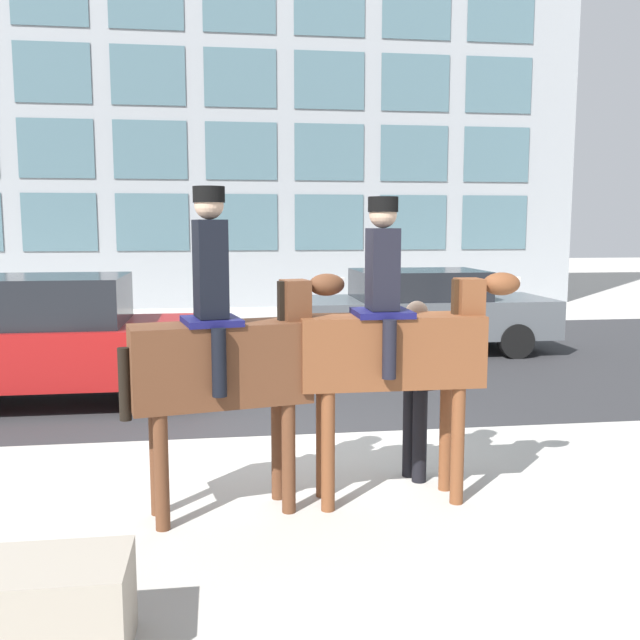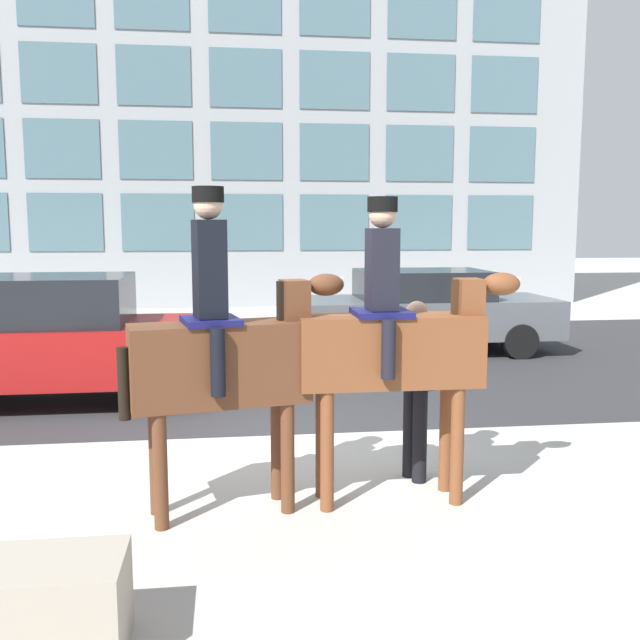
{
  "view_description": "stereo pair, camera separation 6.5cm",
  "coord_description": "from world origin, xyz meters",
  "px_view_note": "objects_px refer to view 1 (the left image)",
  "views": [
    {
      "loc": [
        -0.63,
        -7.02,
        2.28
      ],
      "look_at": [
        0.23,
        -0.9,
        1.45
      ],
      "focal_mm": 40.0,
      "sensor_mm": 36.0,
      "label": 1
    },
    {
      "loc": [
        -0.57,
        -7.03,
        2.28
      ],
      "look_at": [
        0.23,
        -0.9,
        1.45
      ],
      "focal_mm": 40.0,
      "sensor_mm": 36.0,
      "label": 2
    }
  ],
  "objects_px": {
    "mounted_horse_companion": "(394,343)",
    "pedestrian_bystander": "(415,376)",
    "street_car_far_lane": "(422,310)",
    "street_car_near_lane": "(50,339)",
    "mounted_horse_lead": "(225,353)"
  },
  "relations": [
    {
      "from": "mounted_horse_companion",
      "to": "pedestrian_bystander",
      "type": "distance_m",
      "value": 0.65
    },
    {
      "from": "pedestrian_bystander",
      "to": "street_car_far_lane",
      "type": "relative_size",
      "value": 0.36
    },
    {
      "from": "street_car_far_lane",
      "to": "street_car_near_lane",
      "type": "bearing_deg",
      "value": -152.88
    },
    {
      "from": "mounted_horse_lead",
      "to": "pedestrian_bystander",
      "type": "relative_size",
      "value": 1.58
    },
    {
      "from": "mounted_horse_lead",
      "to": "street_car_near_lane",
      "type": "bearing_deg",
      "value": 107.94
    },
    {
      "from": "mounted_horse_lead",
      "to": "street_car_far_lane",
      "type": "relative_size",
      "value": 0.57
    },
    {
      "from": "mounted_horse_lead",
      "to": "mounted_horse_companion",
      "type": "bearing_deg",
      "value": -7.81
    },
    {
      "from": "mounted_horse_companion",
      "to": "pedestrian_bystander",
      "type": "bearing_deg",
      "value": 55.65
    },
    {
      "from": "mounted_horse_lead",
      "to": "street_car_far_lane",
      "type": "height_order",
      "value": "mounted_horse_lead"
    },
    {
      "from": "street_car_far_lane",
      "to": "mounted_horse_lead",
      "type": "bearing_deg",
      "value": -117.5
    },
    {
      "from": "mounted_horse_lead",
      "to": "street_car_near_lane",
      "type": "relative_size",
      "value": 0.62
    },
    {
      "from": "mounted_horse_companion",
      "to": "street_car_far_lane",
      "type": "bearing_deg",
      "value": 71.96
    },
    {
      "from": "mounted_horse_companion",
      "to": "street_car_far_lane",
      "type": "relative_size",
      "value": 0.55
    },
    {
      "from": "street_car_near_lane",
      "to": "street_car_far_lane",
      "type": "bearing_deg",
      "value": 27.12
    },
    {
      "from": "mounted_horse_lead",
      "to": "street_car_near_lane",
      "type": "distance_m",
      "value": 4.5
    }
  ]
}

